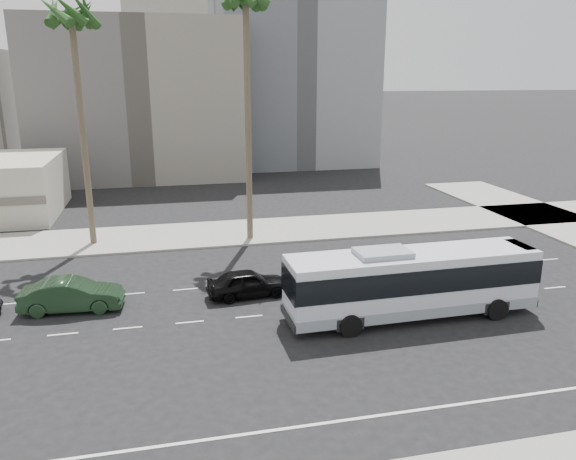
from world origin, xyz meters
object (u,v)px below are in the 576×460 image
object	(u,v)px
city_bus	(412,281)
palm_mid	(72,22)
car_a	(248,283)
palm_near	(246,4)
car_b	(72,295)

from	to	relation	value
city_bus	palm_mid	xyz separation A→B (m)	(-17.17, 16.59, 13.34)
car_a	palm_near	world-z (taller)	palm_near
palm_mid	car_a	bearing A→B (deg)	-51.91
palm_mid	city_bus	bearing A→B (deg)	-44.01
city_bus	car_b	size ratio (longest dim) A/B	2.49
car_a	car_b	size ratio (longest dim) A/B	0.88
car_b	palm_mid	bearing A→B (deg)	4.97
car_a	car_b	distance (m)	9.27
car_b	palm_near	xyz separation A→B (m)	(11.12, 10.67, 15.66)
car_a	palm_mid	size ratio (longest dim) A/B	0.27
car_a	car_b	xyz separation A→B (m)	(-9.27, 0.13, 0.08)
city_bus	palm_mid	size ratio (longest dim) A/B	0.76
car_a	palm_near	size ratio (longest dim) A/B	0.25
city_bus	palm_near	xyz separation A→B (m)	(-5.85, 15.30, 14.57)
city_bus	palm_mid	bearing A→B (deg)	134.85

